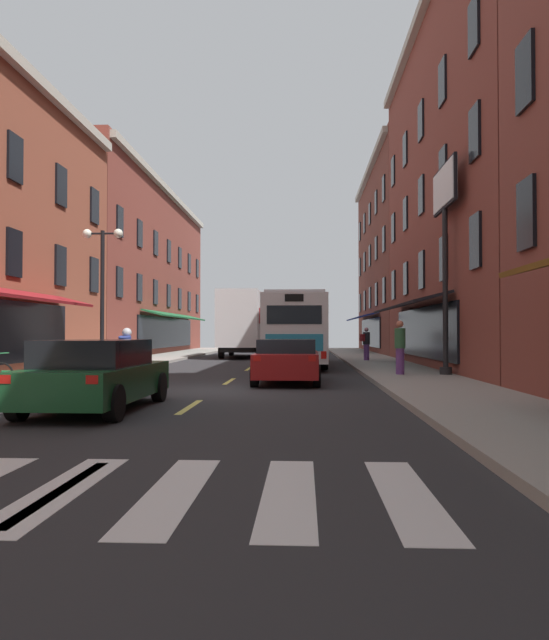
{
  "coord_description": "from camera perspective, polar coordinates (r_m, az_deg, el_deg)",
  "views": [
    {
      "loc": [
        2.35,
        -15.69,
        1.52
      ],
      "look_at": [
        1.03,
        10.82,
        2.1
      ],
      "focal_mm": 33.57,
      "sensor_mm": 36.0,
      "label": 1
    }
  ],
  "objects": [
    {
      "name": "motorcycle_rider",
      "position": [
        17.02,
        -13.91,
        -3.93
      ],
      "size": [
        0.62,
        2.07,
        1.66
      ],
      "color": "black",
      "rests_on": "ground"
    },
    {
      "name": "lane_centre_dashes",
      "position": [
        15.69,
        -5.81,
        -6.78
      ],
      "size": [
        0.14,
        73.9,
        0.01
      ],
      "color": "#DBCC4C",
      "rests_on": "ground"
    },
    {
      "name": "sidewalk_right",
      "position": [
        16.15,
        15.64,
        -6.34
      ],
      "size": [
        3.0,
        80.0,
        0.14
      ],
      "primitive_type": "cube",
      "color": "gray",
      "rests_on": "ground"
    },
    {
      "name": "box_truck",
      "position": [
        37.1,
        -3.01,
        -0.39
      ],
      "size": [
        2.51,
        8.11,
        4.01
      ],
      "color": "white",
      "rests_on": "ground"
    },
    {
      "name": "crosswalk_near",
      "position": [
        6.33,
        -19.68,
        -15.0
      ],
      "size": [
        7.1,
        2.8,
        0.01
      ],
      "color": "silver",
      "rests_on": "ground"
    },
    {
      "name": "billboard_sign",
      "position": [
        21.06,
        15.93,
        9.71
      ],
      "size": [
        0.4,
        2.97,
        7.01
      ],
      "color": "black",
      "rests_on": "sidewalk_right"
    },
    {
      "name": "bicycle_near",
      "position": [
        16.07,
        -22.94,
        -4.77
      ],
      "size": [
        1.71,
        0.48,
        0.91
      ],
      "color": "black",
      "rests_on": "sidewalk_left"
    },
    {
      "name": "pedestrian_mid",
      "position": [
        20.39,
        11.88,
        -2.48
      ],
      "size": [
        0.36,
        0.36,
        1.79
      ],
      "rotation": [
        0.0,
        0.0,
        1.87
      ],
      "color": "#66387F",
      "rests_on": "sidewalk_right"
    },
    {
      "name": "street_lamp_twin",
      "position": [
        21.65,
        -16.1,
        2.52
      ],
      "size": [
        1.42,
        0.32,
        5.01
      ],
      "color": "black",
      "rests_on": "sidewalk_left"
    },
    {
      "name": "pedestrian_near",
      "position": [
        30.59,
        8.72,
        -2.17
      ],
      "size": [
        0.52,
        0.44,
        1.66
      ],
      "rotation": [
        0.0,
        0.0,
        5.17
      ],
      "color": "#66387F",
      "rests_on": "sidewalk_right"
    },
    {
      "name": "sedan_near",
      "position": [
        18.18,
        1.24,
        -3.86
      ],
      "size": [
        1.99,
        4.35,
        1.32
      ],
      "color": "maroon",
      "rests_on": "ground"
    },
    {
      "name": "transit_bus",
      "position": [
        27.92,
        2.18,
        -0.92
      ],
      "size": [
        2.72,
        11.27,
        3.19
      ],
      "color": "white",
      "rests_on": "ground"
    },
    {
      "name": "sedan_mid",
      "position": [
        48.16,
        -1.86,
        -2.19
      ],
      "size": [
        1.95,
        4.53,
        1.43
      ],
      "color": "navy",
      "rests_on": "ground"
    },
    {
      "name": "ground_plane",
      "position": [
        15.94,
        -5.68,
        -6.89
      ],
      "size": [
        34.8,
        80.0,
        0.1
      ],
      "primitive_type": "cube",
      "color": "#28282B"
    },
    {
      "name": "sedan_far",
      "position": [
        12.26,
        -16.61,
        -5.01
      ],
      "size": [
        1.94,
        4.46,
        1.38
      ],
      "color": "#144723",
      "rests_on": "ground"
    }
  ]
}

